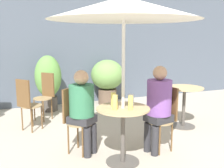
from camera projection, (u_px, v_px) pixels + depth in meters
name	position (u px, v px, depth m)	size (l,w,h in m)	color
ground_plane	(138.00, 162.00, 3.55)	(20.00, 20.00, 0.00)	#B2A899
storefront_wall	(75.00, 44.00, 6.55)	(10.00, 0.06, 3.00)	#4C5666
cafe_table_near	(123.00, 124.00, 3.45)	(0.70, 0.70, 0.76)	#514C47
cafe_table_far	(184.00, 99.00, 4.87)	(0.69, 0.69, 0.76)	#514C47
bistro_chair_0	(165.00, 113.00, 3.86)	(0.40, 0.38, 0.95)	#997F56
bistro_chair_1	(74.00, 115.00, 3.78)	(0.43, 0.43, 0.95)	#997F56
bistro_chair_2	(46.00, 92.00, 5.36)	(0.43, 0.43, 0.95)	#997F56
bistro_chair_3	(27.00, 101.00, 4.62)	(0.43, 0.42, 0.95)	#997F56
seated_person_0	(158.00, 102.00, 3.75)	(0.40, 0.37, 1.27)	#2D2D33
seated_person_1	(83.00, 105.00, 3.69)	(0.45, 0.45, 1.22)	#2D2D33
beer_glass_0	(131.00, 100.00, 3.48)	(0.07, 0.07, 0.16)	silver
beer_glass_1	(113.00, 99.00, 3.45)	(0.07, 0.07, 0.19)	#DBC65B
beer_glass_2	(115.00, 102.00, 3.31)	(0.07, 0.07, 0.19)	#DBC65B
beer_glass_3	(131.00, 103.00, 3.29)	(0.06, 0.06, 0.19)	#DBC65B
potted_plant_0	(48.00, 80.00, 5.94)	(0.59, 0.59, 1.27)	#47423D
potted_plant_1	(107.00, 78.00, 6.57)	(0.82, 0.82, 1.12)	brown
umbrella	(124.00, 9.00, 3.19)	(1.89, 1.89, 2.15)	silver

